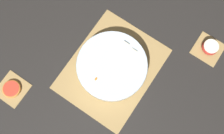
# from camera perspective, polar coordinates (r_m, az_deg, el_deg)

# --- Properties ---
(ground_plane) EXTENTS (6.00, 6.00, 0.00)m
(ground_plane) POSITION_cam_1_polar(r_m,az_deg,el_deg) (1.14, 0.00, -0.40)
(ground_plane) COLOR black
(bamboo_mat_center) EXTENTS (0.44, 0.35, 0.01)m
(bamboo_mat_center) POSITION_cam_1_polar(r_m,az_deg,el_deg) (1.13, 0.00, -0.37)
(bamboo_mat_center) COLOR #A8844C
(bamboo_mat_center) RESTS_ON ground_plane
(coaster_mat_near_right) EXTENTS (0.12, 0.12, 0.01)m
(coaster_mat_near_right) POSITION_cam_1_polar(r_m,az_deg,el_deg) (1.19, -20.87, -4.52)
(coaster_mat_near_right) COLOR #A8844C
(coaster_mat_near_right) RESTS_ON ground_plane
(coaster_mat_far_left) EXTENTS (0.12, 0.12, 0.01)m
(coaster_mat_far_left) POSITION_cam_1_polar(r_m,az_deg,el_deg) (1.23, 20.18, 3.70)
(coaster_mat_far_left) COLOR #A8844C
(coaster_mat_far_left) RESTS_ON ground_plane
(fruit_salad_bowl) EXTENTS (0.29, 0.29, 0.08)m
(fruit_salad_bowl) POSITION_cam_1_polar(r_m,az_deg,el_deg) (1.09, -0.02, 0.18)
(fruit_salad_bowl) COLOR silver
(fruit_salad_bowl) RESTS_ON bamboo_mat_center
(apple_half) EXTENTS (0.07, 0.07, 0.04)m
(apple_half) POSITION_cam_1_polar(r_m,az_deg,el_deg) (1.21, 20.55, 4.02)
(apple_half) COLOR #B72D23
(apple_half) RESTS_ON coaster_mat_far_left
(grapefruit_slice) EXTENTS (0.08, 0.08, 0.01)m
(grapefruit_slice) POSITION_cam_1_polar(r_m,az_deg,el_deg) (1.19, -21.02, -4.45)
(grapefruit_slice) COLOR red
(grapefruit_slice) RESTS_ON coaster_mat_near_right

